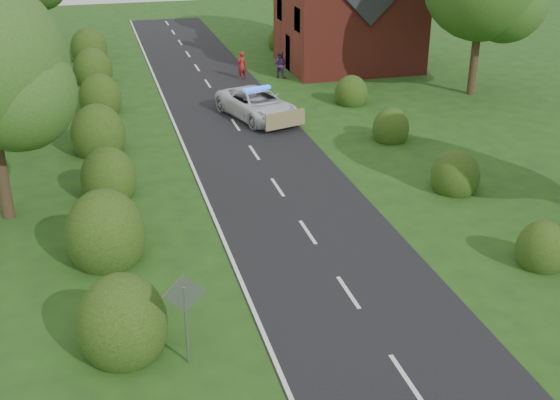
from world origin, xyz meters
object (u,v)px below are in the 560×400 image
object	(u,v)px
road_sign	(185,306)
pedestrian_red	(242,65)
pedestrian_purple	(280,65)
police_van	(257,104)

from	to	relation	value
road_sign	pedestrian_red	xyz separation A→B (m)	(7.22, 26.59, -0.82)
road_sign	pedestrian_purple	xyz separation A→B (m)	(9.53, 26.28, -0.85)
pedestrian_purple	road_sign	bearing A→B (deg)	105.81
police_van	pedestrian_red	size ratio (longest dim) A/B	3.45
police_van	pedestrian_red	bearing A→B (deg)	66.67
road_sign	police_van	bearing A→B (deg)	71.45
road_sign	pedestrian_red	world-z (taller)	road_sign
road_sign	police_van	distance (m)	19.86
police_van	road_sign	bearing A→B (deg)	-125.25
road_sign	pedestrian_purple	world-z (taller)	road_sign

